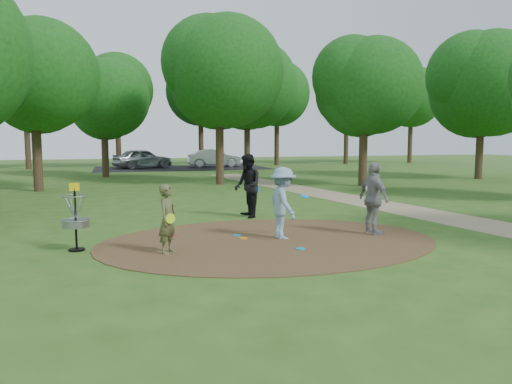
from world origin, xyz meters
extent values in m
plane|color=#2D5119|center=(0.00, 0.00, 0.00)|extent=(100.00, 100.00, 0.00)
cylinder|color=#47301C|center=(0.00, 0.00, 0.01)|extent=(8.40, 8.40, 0.02)
cube|color=#8C7A5B|center=(6.50, 2.00, 0.01)|extent=(7.55, 39.89, 0.01)
cube|color=black|center=(2.00, 30.00, 0.00)|extent=(14.00, 8.00, 0.01)
imported|color=brown|center=(-2.54, -0.58, 0.77)|extent=(0.61, 0.67, 1.54)
cylinder|color=#C0ED1A|center=(-2.51, -0.78, 0.81)|extent=(0.22, 0.11, 0.22)
imported|color=#7C9FBA|center=(0.42, 0.23, 0.91)|extent=(0.74, 1.21, 1.82)
cylinder|color=#0D7FDD|center=(1.00, 0.23, 1.06)|extent=(0.28, 0.28, 0.08)
imported|color=black|center=(0.46, 3.74, 1.02)|extent=(0.81, 1.02, 2.03)
cylinder|color=blue|center=(0.75, 3.70, 0.90)|extent=(0.22, 0.07, 0.22)
imported|color=gray|center=(2.87, 0.04, 0.96)|extent=(0.62, 1.18, 1.92)
cylinder|color=white|center=(2.76, 0.08, 1.23)|extent=(0.23, 0.12, 0.22)
cylinder|color=#168DB4|center=(-0.62, 0.85, 0.03)|extent=(0.22, 0.22, 0.02)
cylinder|color=#0C88CD|center=(0.40, -1.08, 0.03)|extent=(0.22, 0.22, 0.02)
cylinder|color=red|center=(-2.22, 1.30, 0.03)|extent=(0.22, 0.22, 0.02)
imported|color=#9B9DA2|center=(-1.14, 30.40, 0.81)|extent=(5.10, 3.31, 1.61)
imported|color=#B1B3B9|center=(4.92, 30.55, 0.76)|extent=(4.68, 1.89, 1.51)
cylinder|color=orange|center=(-0.56, 0.45, 0.03)|extent=(0.22, 0.22, 0.02)
cylinder|color=black|center=(-4.50, 0.30, 0.68)|extent=(0.05, 0.05, 1.35)
cylinder|color=black|center=(-4.50, 0.30, 0.02)|extent=(0.36, 0.36, 0.04)
cylinder|color=gray|center=(-4.50, 0.30, 0.62)|extent=(0.60, 0.60, 0.16)
torus|color=gray|center=(-4.50, 0.30, 0.70)|extent=(0.63, 0.63, 0.03)
torus|color=gray|center=(-4.50, 0.30, 1.25)|extent=(0.58, 0.58, 0.02)
cube|color=yellow|center=(-4.50, 0.30, 1.45)|extent=(0.22, 0.02, 0.18)
cylinder|color=#332316|center=(-7.00, 14.00, 1.90)|extent=(0.44, 0.44, 3.80)
sphere|color=#144312|center=(-7.00, 14.00, 5.22)|extent=(5.16, 5.16, 5.16)
cylinder|color=#332316|center=(2.00, 15.00, 2.09)|extent=(0.44, 0.44, 4.18)
sphere|color=#144312|center=(2.00, 15.00, 5.82)|extent=(5.96, 5.96, 5.96)
cylinder|color=#332316|center=(9.00, 12.00, 1.80)|extent=(0.44, 0.44, 3.61)
sphere|color=#144312|center=(9.00, 12.00, 4.98)|extent=(4.97, 4.97, 4.97)
cylinder|color=#332316|center=(-4.00, 22.00, 1.71)|extent=(0.44, 0.44, 3.42)
sphere|color=#144312|center=(-4.00, 22.00, 4.79)|extent=(4.98, 4.98, 4.98)
cylinder|color=#332316|center=(6.00, 24.00, 2.19)|extent=(0.44, 0.44, 4.37)
sphere|color=#144312|center=(6.00, 24.00, 6.13)|extent=(6.40, 6.40, 6.40)
cylinder|color=#332316|center=(18.00, 14.00, 1.90)|extent=(0.44, 0.44, 3.80)
sphere|color=#144312|center=(18.00, 14.00, 5.54)|extent=(6.34, 6.34, 6.34)
camera|label=1|loc=(-3.71, -11.48, 2.56)|focal=35.00mm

